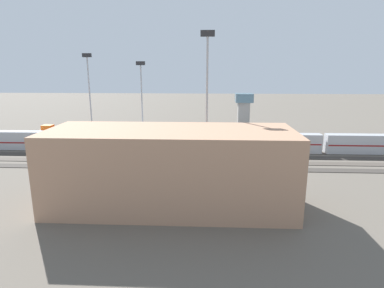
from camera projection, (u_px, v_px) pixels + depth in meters
The scene contains 17 objects.
ground_plane at pixel (190, 151), 85.68m from camera, with size 400.00×400.00×0.00m, color #60594F.
track_bed_0 at pixel (192, 139), 100.23m from camera, with size 140.00×2.80×0.12m, color #4C443D.
track_bed_1 at pixel (191, 143), 95.38m from camera, with size 140.00×2.80×0.12m, color #3D3833.
track_bed_2 at pixel (191, 147), 90.52m from camera, with size 140.00×2.80×0.12m, color #4C443D.
track_bed_3 at pixel (190, 151), 85.66m from camera, with size 140.00×2.80×0.12m, color #4C443D.
track_bed_4 at pixel (188, 156), 80.81m from camera, with size 140.00×2.80×0.12m, color #3D3833.
track_bed_5 at pixel (187, 162), 75.95m from camera, with size 140.00×2.80×0.12m, color #4C443D.
track_bed_6 at pixel (186, 168), 71.10m from camera, with size 140.00×2.80×0.12m, color #3D3833.
train_on_track_2 at pixel (74, 139), 91.65m from camera, with size 47.20×3.06×3.80m.
train_on_track_3 at pixel (186, 142), 85.12m from camera, with size 119.80×3.06×5.00m.
train_on_track_1 at pixel (57, 135), 96.81m from camera, with size 10.00×3.00×5.00m.
train_on_track_0 at pixel (207, 131), 99.42m from camera, with size 47.20×3.06×5.00m.
light_mast_0 at pixel (89, 84), 100.28m from camera, with size 2.80×0.70×26.46m.
light_mast_1 at pixel (207, 86), 64.17m from camera, with size 2.80×0.70×29.19m.
light_mast_2 at pixel (141, 89), 100.92m from camera, with size 2.80×0.70×24.05m.
maintenance_shed at pixel (171, 169), 50.57m from camera, with size 38.55×14.03×12.71m, color tan.
control_tower at pixel (244, 109), 111.23m from camera, with size 6.00×6.00×13.39m.
Camera 1 is at (-4.65, 82.70, 22.00)m, focal length 29.63 mm.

